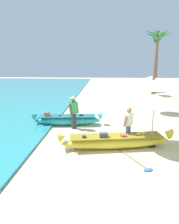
{
  "coord_description": "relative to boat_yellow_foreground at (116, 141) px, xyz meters",
  "views": [
    {
      "loc": [
        -0.88,
        -7.97,
        3.44
      ],
      "look_at": [
        -1.59,
        2.4,
        0.9
      ],
      "focal_mm": 32.39,
      "sensor_mm": 36.0,
      "label": 1
    }
  ],
  "objects": [
    {
      "name": "parasol_row_2",
      "position": [
        4.18,
        11.37,
        1.45
      ],
      "size": [
        1.6,
        1.6,
        1.91
      ],
      "color": "#8E6B47",
      "rests_on": "ground"
    },
    {
      "name": "patio_umbrella_large",
      "position": [
        1.5,
        0.27,
        1.72
      ],
      "size": [
        2.26,
        2.26,
        2.22
      ],
      "color": "#B7B7BC",
      "rests_on": "ground"
    },
    {
      "name": "paddle",
      "position": [
        0.68,
        -1.25,
        -0.27
      ],
      "size": [
        1.05,
        1.7,
        0.05
      ],
      "color": "#8E6B47",
      "rests_on": "ground"
    },
    {
      "name": "ground_plane",
      "position": [
        0.32,
        0.11,
        -0.3
      ],
      "size": [
        80.0,
        80.0,
        0.0
      ],
      "primitive_type": "plane",
      "color": "beige"
    },
    {
      "name": "parasol_row_1",
      "position": [
        3.62,
        8.96,
        1.45
      ],
      "size": [
        1.6,
        1.6,
        1.91
      ],
      "color": "#8E6B47",
      "rests_on": "ground"
    },
    {
      "name": "boat_yellow_foreground",
      "position": [
        0.0,
        0.0,
        0.0
      ],
      "size": [
        4.82,
        1.5,
        0.83
      ],
      "color": "yellow",
      "rests_on": "ground"
    },
    {
      "name": "parasol_row_0",
      "position": [
        3.24,
        6.26,
        1.45
      ],
      "size": [
        1.6,
        1.6,
        1.91
      ],
      "color": "#8E6B47",
      "rests_on": "ground"
    },
    {
      "name": "boat_cyan_midground",
      "position": [
        -2.54,
        3.02,
        0.01
      ],
      "size": [
        4.04,
        1.15,
        0.84
      ],
      "color": "#33B2BC",
      "rests_on": "ground"
    },
    {
      "name": "parasol_row_3",
      "position": [
        4.98,
        14.21,
        1.45
      ],
      "size": [
        1.6,
        1.6,
        1.91
      ],
      "color": "#8E6B47",
      "rests_on": "ground"
    },
    {
      "name": "person_tourist_customer",
      "position": [
        0.52,
        0.36,
        0.63
      ],
      "size": [
        0.49,
        0.55,
        1.64
      ],
      "color": "#3D5BA8",
      "rests_on": "ground"
    },
    {
      "name": "palm_tree_tall_inland",
      "position": [
        4.61,
        13.24,
        5.09
      ],
      "size": [
        2.66,
        2.66,
        6.74
      ],
      "color": "brown",
      "rests_on": "ground"
    },
    {
      "name": "palm_tree_leaning_seaward",
      "position": [
        4.89,
        14.27,
        5.0
      ],
      "size": [
        2.83,
        2.82,
        6.59
      ],
      "color": "brown",
      "rests_on": "ground"
    },
    {
      "name": "parasol_row_4",
      "position": [
        5.15,
        16.92,
        1.45
      ],
      "size": [
        1.6,
        1.6,
        1.91
      ],
      "color": "#8E6B47",
      "rests_on": "ground"
    },
    {
      "name": "cooler_box",
      "position": [
        -1.92,
        -0.22,
        -0.09
      ],
      "size": [
        0.46,
        0.39,
        0.41
      ],
      "primitive_type": "cube",
      "rotation": [
        0.0,
        0.0,
        0.23
      ],
      "color": "silver",
      "rests_on": "ground"
    },
    {
      "name": "person_vendor_hatted",
      "position": [
        -2.09,
        2.41,
        0.73
      ],
      "size": [
        0.55,
        0.52,
        1.79
      ],
      "color": "#333842",
      "rests_on": "ground"
    }
  ]
}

